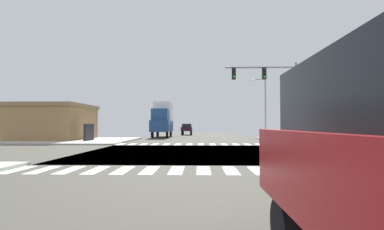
{
  "coord_description": "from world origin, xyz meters",
  "views": [
    {
      "loc": [
        0.09,
        -18.21,
        1.68
      ],
      "look_at": [
        -0.45,
        3.81,
        2.43
      ],
      "focal_mm": 27.47,
      "sensor_mm": 36.0,
      "label": 1
    }
  ],
  "objects": [
    {
      "name": "traffic_signal_mast",
      "position": [
        6.2,
        7.31,
        5.23
      ],
      "size": [
        6.25,
        0.55,
        7.11
      ],
      "color": "gray",
      "rests_on": "ground"
    },
    {
      "name": "crosswalk_far",
      "position": [
        -0.25,
        7.3,
        0.0
      ],
      "size": [
        13.5,
        2.0,
        0.01
      ],
      "color": "white",
      "rests_on": "ground"
    },
    {
      "name": "bank_building",
      "position": [
        -18.39,
        13.69,
        1.98
      ],
      "size": [
        13.78,
        8.13,
        3.95
      ],
      "color": "#947348",
      "rests_on": "ground"
    },
    {
      "name": "sidewalk_corner_ne",
      "position": [
        13.0,
        12.0,
        0.07
      ],
      "size": [
        12.0,
        12.0,
        0.14
      ],
      "color": "#B2ADA3",
      "rests_on": "ground"
    },
    {
      "name": "street_lamp",
      "position": [
        7.98,
        17.96,
        4.47
      ],
      "size": [
        1.78,
        0.32,
        7.41
      ],
      "color": "gray",
      "rests_on": "ground"
    },
    {
      "name": "sedan_nearside_1",
      "position": [
        11.88,
        3.5,
        1.12
      ],
      "size": [
        4.3,
        1.8,
        1.88
      ],
      "rotation": [
        0.0,
        0.0,
        4.71
      ],
      "color": "black",
      "rests_on": "ground"
    },
    {
      "name": "sedan_trailing_4",
      "position": [
        -2.0,
        31.49,
        1.12
      ],
      "size": [
        1.8,
        4.3,
        1.88
      ],
      "rotation": [
        0.0,
        0.0,
        3.14
      ],
      "color": "black",
      "rests_on": "ground"
    },
    {
      "name": "ground",
      "position": [
        0.0,
        0.0,
        -0.03
      ],
      "size": [
        90.0,
        90.0,
        0.05
      ],
      "color": "#46443B"
    },
    {
      "name": "crosswalk_near",
      "position": [
        -0.25,
        -7.3,
        0.0
      ],
      "size": [
        13.5,
        2.0,
        0.01
      ],
      "color": "white",
      "rests_on": "ground"
    },
    {
      "name": "sidewalk_corner_nw",
      "position": [
        -13.0,
        12.0,
        0.07
      ],
      "size": [
        12.0,
        12.0,
        0.14
      ],
      "color": "#B7ABA6",
      "rests_on": "ground"
    },
    {
      "name": "box_truck_leading_1",
      "position": [
        -5.0,
        22.22,
        2.56
      ],
      "size": [
        2.4,
        7.2,
        4.85
      ],
      "rotation": [
        0.0,
        0.0,
        3.14
      ],
      "color": "black",
      "rests_on": "ground"
    }
  ]
}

